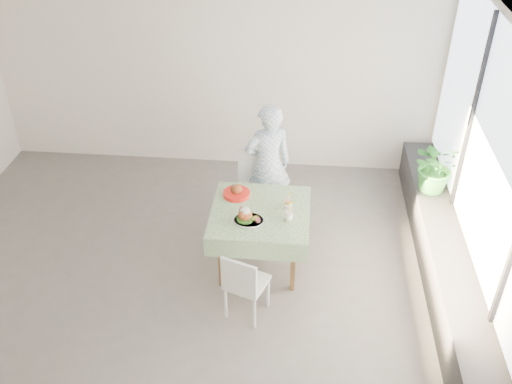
# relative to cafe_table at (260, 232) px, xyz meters

# --- Properties ---
(floor) EXTENTS (6.00, 6.00, 0.00)m
(floor) POSITION_rel_cafe_table_xyz_m (-0.81, -0.29, -0.46)
(floor) COLOR #585553
(floor) RESTS_ON ground
(ceiling) EXTENTS (6.00, 6.00, 0.00)m
(ceiling) POSITION_rel_cafe_table_xyz_m (-0.81, -0.29, 2.34)
(ceiling) COLOR white
(ceiling) RESTS_ON ground
(wall_back) EXTENTS (6.00, 0.02, 2.80)m
(wall_back) POSITION_rel_cafe_table_xyz_m (-0.81, 2.21, 0.94)
(wall_back) COLOR white
(wall_back) RESTS_ON ground
(wall_right) EXTENTS (0.02, 5.00, 2.80)m
(wall_right) POSITION_rel_cafe_table_xyz_m (2.19, -0.29, 0.94)
(wall_right) COLOR white
(wall_right) RESTS_ON ground
(window_pane) EXTENTS (0.01, 4.80, 2.18)m
(window_pane) POSITION_rel_cafe_table_xyz_m (2.16, -0.29, 1.19)
(window_pane) COLOR #D1E0F9
(window_pane) RESTS_ON ground
(window_ledge) EXTENTS (0.40, 4.80, 0.50)m
(window_ledge) POSITION_rel_cafe_table_xyz_m (1.99, -0.29, -0.21)
(window_ledge) COLOR black
(window_ledge) RESTS_ON ground
(cafe_table) EXTENTS (1.05, 1.05, 0.74)m
(cafe_table) POSITION_rel_cafe_table_xyz_m (0.00, 0.00, 0.00)
(cafe_table) COLOR brown
(cafe_table) RESTS_ON ground
(chair_far) EXTENTS (0.48, 0.48, 0.97)m
(chair_far) POSITION_rel_cafe_table_xyz_m (-0.11, 0.74, -0.16)
(chair_far) COLOR white
(chair_far) RESTS_ON ground
(chair_near) EXTENTS (0.48, 0.48, 0.79)m
(chair_near) POSITION_rel_cafe_table_xyz_m (-0.07, -0.76, -0.22)
(chair_near) COLOR white
(chair_near) RESTS_ON ground
(diner) EXTENTS (0.67, 0.55, 1.57)m
(diner) POSITION_rel_cafe_table_xyz_m (0.02, 0.87, 0.32)
(diner) COLOR #82ABD0
(diner) RESTS_ON ground
(main_dish) EXTENTS (0.32, 0.32, 0.16)m
(main_dish) POSITION_rel_cafe_table_xyz_m (-0.12, -0.19, 0.34)
(main_dish) COLOR white
(main_dish) RESTS_ON cafe_table
(juice_cup_orange) EXTENTS (0.09, 0.09, 0.24)m
(juice_cup_orange) POSITION_rel_cafe_table_xyz_m (0.29, 0.08, 0.34)
(juice_cup_orange) COLOR white
(juice_cup_orange) RESTS_ON cafe_table
(juice_cup_lemonade) EXTENTS (0.10, 0.10, 0.27)m
(juice_cup_lemonade) POSITION_rel_cafe_table_xyz_m (0.30, -0.13, 0.35)
(juice_cup_lemonade) COLOR white
(juice_cup_lemonade) RESTS_ON cafe_table
(second_dish) EXTENTS (0.30, 0.30, 0.14)m
(second_dish) POSITION_rel_cafe_table_xyz_m (-0.29, 0.26, 0.32)
(second_dish) COLOR red
(second_dish) RESTS_ON cafe_table
(potted_plant) EXTENTS (0.72, 0.67, 0.65)m
(potted_plant) POSITION_rel_cafe_table_xyz_m (1.99, 0.96, 0.37)
(potted_plant) COLOR #26732F
(potted_plant) RESTS_ON window_ledge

